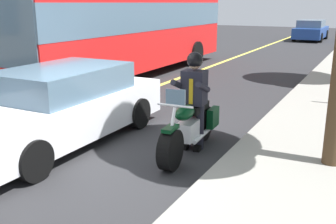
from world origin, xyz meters
TOP-DOWN VIEW (x-y plane):
  - ground_plane at (0.00, 0.00)m, footprint 80.00×80.00m
  - lane_center_stripe at (0.00, -2.00)m, footprint 60.00×0.16m
  - motorcycle_main at (-0.97, 1.27)m, footprint 2.22×0.69m
  - rider_main at (-1.16, 1.26)m, footprint 0.65×0.58m
  - bus_far at (-6.94, -3.90)m, footprint 11.05×2.70m
  - car_silver at (-24.44, -0.24)m, footprint 4.60×1.92m
  - car_dark at (-0.33, -1.10)m, footprint 4.60×1.92m

SIDE VIEW (x-z plane):
  - ground_plane at x=0.00m, z-range 0.00..0.00m
  - lane_center_stripe at x=0.00m, z-range 0.00..0.01m
  - motorcycle_main at x=-0.97m, z-range -0.18..1.08m
  - car_silver at x=-24.44m, z-range -0.01..1.39m
  - car_dark at x=-0.33m, z-range -0.01..1.39m
  - rider_main at x=-1.16m, z-range 0.17..1.91m
  - bus_far at x=-6.94m, z-range 0.22..3.52m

